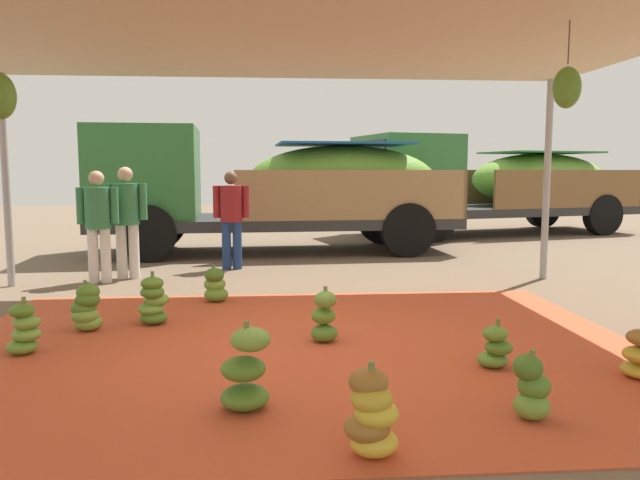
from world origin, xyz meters
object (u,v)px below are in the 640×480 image
object	(u,v)px
banana_bunch_3	(215,286)
banana_bunch_5	(372,415)
worker_1	(98,218)
worker_2	(231,212)
banana_bunch_2	(246,372)
banana_bunch_8	(24,330)
banana_bunch_1	(86,309)
banana_bunch_0	(153,302)
banana_bunch_6	(324,318)
worker_0	(127,214)
banana_bunch_9	(495,348)
cargo_truck_main	(271,187)
banana_bunch_7	(531,389)
cargo_truck_far	(490,183)

from	to	relation	value
banana_bunch_3	banana_bunch_5	xyz separation A→B (m)	(1.23, -4.18, 0.04)
worker_1	worker_2	bearing A→B (deg)	30.61
banana_bunch_2	banana_bunch_8	world-z (taller)	banana_bunch_2
banana_bunch_8	banana_bunch_1	bearing A→B (deg)	66.37
banana_bunch_1	worker_2	distance (m)	4.06
banana_bunch_2	banana_bunch_0	bearing A→B (deg)	113.75
banana_bunch_3	worker_1	bearing A→B (deg)	140.47
banana_bunch_5	banana_bunch_8	size ratio (longest dim) A/B	1.08
banana_bunch_6	worker_0	xyz separation A→B (m)	(-2.60, 3.63, 0.73)
banana_bunch_0	worker_0	xyz separation A→B (m)	(-0.89, 2.82, 0.72)
banana_bunch_2	banana_bunch_5	distance (m)	1.03
banana_bunch_9	cargo_truck_main	distance (m)	7.60
worker_1	banana_bunch_7	bearing A→B (deg)	-51.80
cargo_truck_far	worker_0	size ratio (longest dim) A/B	4.43
banana_bunch_7	banana_bunch_1	bearing A→B (deg)	144.86
worker_2	banana_bunch_5	bearing A→B (deg)	-79.97
banana_bunch_0	worker_1	size ratio (longest dim) A/B	0.35
banana_bunch_0	worker_2	xyz separation A→B (m)	(0.59, 3.58, 0.68)
banana_bunch_1	worker_0	bearing A→B (deg)	95.22
banana_bunch_2	banana_bunch_3	xyz separation A→B (m)	(-0.51, 3.45, -0.06)
banana_bunch_1	banana_bunch_0	bearing A→B (deg)	21.31
banana_bunch_9	worker_2	size ratio (longest dim) A/B	0.26
banana_bunch_9	banana_bunch_6	bearing A→B (deg)	146.45
worker_0	cargo_truck_far	bearing A→B (deg)	37.41
banana_bunch_9	cargo_truck_main	size ratio (longest dim) A/B	0.06
banana_bunch_5	banana_bunch_1	bearing A→B (deg)	129.63
banana_bunch_8	banana_bunch_5	bearing A→B (deg)	-38.57
banana_bunch_0	cargo_truck_far	distance (m)	10.95
cargo_truck_main	worker_0	bearing A→B (deg)	-127.17
banana_bunch_3	banana_bunch_6	size ratio (longest dim) A/B	0.86
banana_bunch_6	banana_bunch_9	distance (m)	1.58
banana_bunch_3	cargo_truck_main	world-z (taller)	cargo_truck_main
banana_bunch_0	banana_bunch_6	distance (m)	1.89
banana_bunch_8	worker_2	size ratio (longest dim) A/B	0.31
banana_bunch_9	worker_2	bearing A→B (deg)	114.83
banana_bunch_5	cargo_truck_main	xyz separation A→B (m)	(-0.54, 8.74, 1.04)
banana_bunch_6	worker_0	distance (m)	4.52
banana_bunch_0	banana_bunch_8	size ratio (longest dim) A/B	1.11
cargo_truck_main	worker_1	bearing A→B (deg)	-128.16
cargo_truck_main	banana_bunch_3	bearing A→B (deg)	-98.66
banana_bunch_6	cargo_truck_far	size ratio (longest dim) A/B	0.07
banana_bunch_5	cargo_truck_main	size ratio (longest dim) A/B	0.08
banana_bunch_6	banana_bunch_8	xyz separation A→B (m)	(-2.64, -0.16, -0.02)
banana_bunch_8	cargo_truck_far	size ratio (longest dim) A/B	0.07
worker_1	cargo_truck_main	bearing A→B (deg)	51.84
banana_bunch_5	worker_1	xyz separation A→B (m)	(-2.99, 5.63, 0.69)
cargo_truck_far	worker_0	xyz separation A→B (m)	(-7.57, -5.79, -0.31)
worker_0	banana_bunch_3	bearing A→B (deg)	-50.96
banana_bunch_8	cargo_truck_main	xyz separation A→B (m)	(2.16, 6.59, 1.07)
banana_bunch_3	banana_bunch_5	distance (m)	4.36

